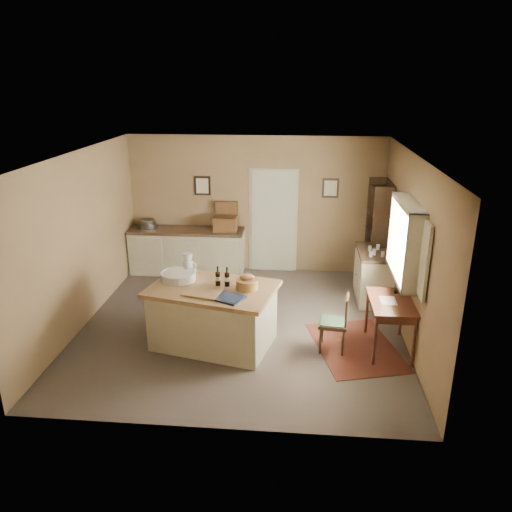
{
  "coord_description": "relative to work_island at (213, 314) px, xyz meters",
  "views": [
    {
      "loc": [
        0.87,
        -7.08,
        3.74
      ],
      "look_at": [
        0.22,
        0.08,
        1.15
      ],
      "focal_mm": 35.0,
      "sensor_mm": 36.0,
      "label": 1
    }
  ],
  "objects": [
    {
      "name": "door",
      "position": [
        0.7,
        3.08,
        0.57
      ],
      "size": [
        0.97,
        0.06,
        2.11
      ],
      "primitive_type": "cube",
      "color": "beige",
      "rests_on": "ground"
    },
    {
      "name": "writing_desk",
      "position": [
        2.55,
        0.06,
        0.19
      ],
      "size": [
        0.6,
        0.98,
        0.82
      ],
      "color": "#3D1D13",
      "rests_on": "ground"
    },
    {
      "name": "wall_left",
      "position": [
        -2.15,
        0.61,
        0.87
      ],
      "size": [
        0.1,
        5.0,
        2.7
      ],
      "primitive_type": "cube",
      "color": "#8D6F4C",
      "rests_on": "ground"
    },
    {
      "name": "ceiling",
      "position": [
        0.35,
        0.61,
        2.22
      ],
      "size": [
        5.0,
        5.0,
        0.0
      ],
      "primitive_type": "plane",
      "color": "silver",
      "rests_on": "wall_back"
    },
    {
      "name": "right_cabinet",
      "position": [
        2.55,
        1.82,
        -0.02
      ],
      "size": [
        0.59,
        1.05,
        0.99
      ],
      "color": "#B9AE95",
      "rests_on": "ground"
    },
    {
      "name": "shelving_unit",
      "position": [
        2.7,
        2.44,
        0.51
      ],
      "size": [
        0.34,
        0.89,
        1.99
      ],
      "color": "#2E2014",
      "rests_on": "ground"
    },
    {
      "name": "window",
      "position": [
        2.77,
        0.41,
        1.07
      ],
      "size": [
        0.25,
        1.99,
        1.12
      ],
      "color": "#B9AE95",
      "rests_on": "ground"
    },
    {
      "name": "desk_chair",
      "position": [
        1.74,
        -0.02,
        -0.06
      ],
      "size": [
        0.44,
        0.44,
        0.84
      ],
      "primitive_type": null,
      "rotation": [
        0.0,
        0.0,
        -0.12
      ],
      "color": "#2E2014",
      "rests_on": "ground"
    },
    {
      "name": "rug",
      "position": [
        2.1,
        0.06,
        -0.48
      ],
      "size": [
        1.46,
        1.82,
        0.01
      ],
      "primitive_type": "cube",
      "rotation": [
        0.0,
        0.0,
        0.25
      ],
      "color": "#512417",
      "rests_on": "ground"
    },
    {
      "name": "wall_right",
      "position": [
        2.85,
        0.61,
        0.87
      ],
      "size": [
        0.1,
        5.0,
        2.7
      ],
      "primitive_type": "cube",
      "color": "#8D6F4C",
      "rests_on": "ground"
    },
    {
      "name": "framed_prints",
      "position": [
        0.55,
        3.08,
        1.24
      ],
      "size": [
        2.82,
        0.02,
        0.38
      ],
      "color": "black",
      "rests_on": "ground"
    },
    {
      "name": "wall_front",
      "position": [
        0.35,
        -1.89,
        0.87
      ],
      "size": [
        5.0,
        0.1,
        2.7
      ],
      "primitive_type": "cube",
      "color": "#8D6F4C",
      "rests_on": "ground"
    },
    {
      "name": "work_island",
      "position": [
        0.0,
        0.0,
        0.0
      ],
      "size": [
        1.98,
        1.52,
        1.2
      ],
      "rotation": [
        0.0,
        0.0,
        -0.23
      ],
      "color": "#B9AE95",
      "rests_on": "ground"
    },
    {
      "name": "ground",
      "position": [
        0.35,
        0.61,
        -0.48
      ],
      "size": [
        5.0,
        5.0,
        0.0
      ],
      "primitive_type": "plane",
      "color": "brown",
      "rests_on": "ground"
    },
    {
      "name": "wall_back",
      "position": [
        0.35,
        3.11,
        0.87
      ],
      "size": [
        5.0,
        0.1,
        2.7
      ],
      "primitive_type": "cube",
      "color": "#8D6F4C",
      "rests_on": "ground"
    },
    {
      "name": "sideboard",
      "position": [
        -0.99,
        2.81,
        -0.0
      ],
      "size": [
        2.28,
        0.65,
        1.18
      ],
      "color": "#B9AE95",
      "rests_on": "ground"
    }
  ]
}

